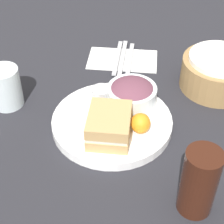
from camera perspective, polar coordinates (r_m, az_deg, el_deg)
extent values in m
plane|color=#232328|center=(0.86, 0.00, -2.10)|extent=(4.00, 4.00, 0.00)
cylinder|color=white|center=(0.85, 0.00, -1.57)|extent=(0.27, 0.27, 0.02)
cube|color=tan|center=(0.80, -0.46, -2.92)|extent=(0.11, 0.09, 0.03)
cube|color=silver|center=(0.78, -0.47, -2.04)|extent=(0.10, 0.08, 0.01)
cube|color=tan|center=(0.77, -0.47, -1.13)|extent=(0.11, 0.09, 0.03)
cylinder|color=white|center=(0.86, 3.02, 2.32)|extent=(0.11, 0.11, 0.05)
ellipsoid|color=brown|center=(0.85, 3.06, 3.16)|extent=(0.10, 0.10, 0.05)
cylinder|color=#B7B7BC|center=(0.88, -1.63, 2.55)|extent=(0.04, 0.04, 0.04)
sphere|color=orange|center=(0.80, 4.37, -1.71)|extent=(0.04, 0.04, 0.04)
cylinder|color=#38190F|center=(0.67, 13.12, -10.36)|extent=(0.06, 0.06, 0.14)
cylinder|color=#997547|center=(0.99, 15.83, 5.64)|extent=(0.19, 0.19, 0.08)
cylinder|color=white|center=(0.96, 16.31, 7.82)|extent=(0.16, 0.16, 0.01)
cube|color=white|center=(1.07, 1.80, 8.02)|extent=(0.12, 0.19, 0.00)
cube|color=#B2B2B7|center=(1.07, 0.84, 8.29)|extent=(0.18, 0.01, 0.01)
cube|color=#B2B2B7|center=(1.07, 1.81, 8.22)|extent=(0.18, 0.01, 0.01)
cube|color=#B2B2B7|center=(1.07, 2.78, 8.16)|extent=(0.16, 0.01, 0.01)
cylinder|color=silver|center=(0.92, -15.97, 3.65)|extent=(0.08, 0.08, 0.10)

